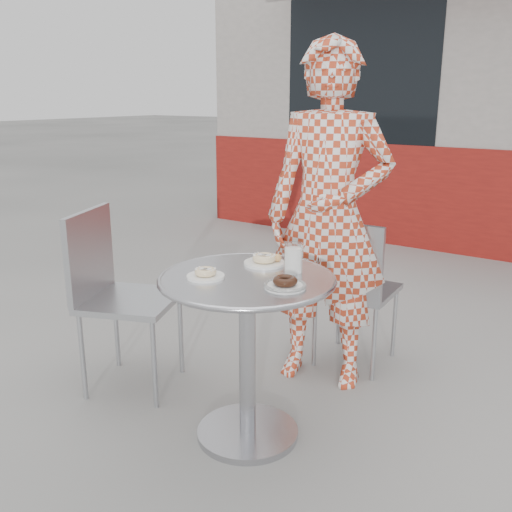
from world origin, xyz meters
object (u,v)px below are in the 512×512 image
Objects in this scene: chair_far at (355,319)px; plate_far at (265,260)px; bistro_table at (247,318)px; seated_person at (328,218)px; plate_checker at (285,284)px; plate_near at (206,274)px; chair_left at (131,334)px; milk_cup at (293,259)px.

chair_far reaches higher than plate_far.
chair_far is at bearing 85.91° from bistro_table.
chair_far is at bearing 62.53° from seated_person.
plate_near is at bearing -166.41° from plate_checker.
chair_left is 1.04m from milk_cup.
plate_near is (-0.13, -0.11, 0.20)m from bistro_table.
bistro_table is 0.89× the size of chair_far.
milk_cup is (0.13, 0.16, 0.24)m from bistro_table.
chair_far is 0.91m from plate_far.
bistro_table is at bearing 82.11° from chair_far.
milk_cup is at bearing 112.15° from plate_checker.
chair_left is 1.08m from plate_checker.
plate_far is at bearing -107.39° from seated_person.
plate_checker reaches higher than bistro_table.
chair_far is 0.91× the size of chair_left.
bistro_table is at bearing 39.94° from plate_near.
plate_checker is (0.20, -0.73, -0.11)m from seated_person.
milk_cup is at bearing -104.84° from chair_left.
plate_checker is at bearing 13.59° from plate_near.
chair_left reaches higher than chair_far.
seated_person is 0.52m from plate_far.
plate_far is 0.32m from plate_checker.
chair_far is 5.02× the size of plate_checker.
milk_cup is (0.12, -0.54, -0.07)m from seated_person.
chair_far is 0.66m from seated_person.
plate_near reaches higher than bistro_table.
milk_cup reaches higher than plate_checker.
plate_near is 0.37m from milk_cup.
seated_person is 11.18× the size of plate_near.
chair_left is 5.91× the size of plate_near.
plate_checker is 0.21m from milk_cup.
chair_left reaches higher than bistro_table.
chair_far is 0.96m from milk_cup.
bistro_table is 5.96× the size of milk_cup.
chair_far is 1.23m from chair_left.
milk_cup is at bearing 46.13° from plate_near.
plate_near is 1.24× the size of milk_cup.
bistro_table is 0.99m from chair_far.
chair_left is at bearing -172.39° from milk_cup.
plate_far is at bearing 169.99° from milk_cup.
plate_far is 0.31m from plate_near.
chair_far is at bearing 82.25° from plate_far.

